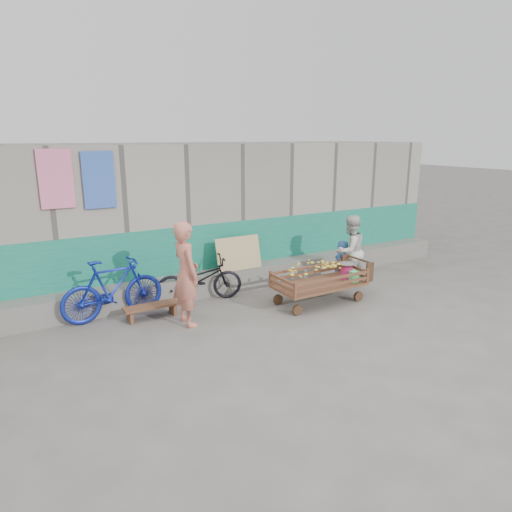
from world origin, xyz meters
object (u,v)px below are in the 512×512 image
woman (350,251)px  child (342,262)px  vendor_man (186,274)px  bicycle_dark (199,279)px  bench (152,308)px  bicycle_blue (113,289)px  banana_cart (318,276)px

woman → child: 0.37m
vendor_man → bicycle_dark: bearing=-35.1°
vendor_man → child: (3.82, 0.44, -0.43)m
vendor_man → bench: bearing=37.8°
vendor_man → bicycle_blue: size_ratio=0.99×
vendor_man → child: vendor_man is taller
vendor_man → bicycle_dark: 1.24m
vendor_man → bicycle_dark: vendor_man is taller
bicycle_dark → bicycle_blue: bicycle_blue is taller
bench → bicycle_dark: (1.10, 0.39, 0.26)m
bench → vendor_man: size_ratio=0.55×
banana_cart → woman: bearing=23.2°
woman → bicycle_blue: (-4.85, 0.69, -0.22)m
banana_cart → bicycle_dark: 2.31m
woman → bicycle_blue: size_ratio=0.85×
woman → vendor_man: bearing=-1.8°
vendor_man → child: 3.87m
banana_cart → bicycle_blue: bearing=161.1°
vendor_man → woman: (3.82, 0.22, -0.13)m
bicycle_dark → bicycle_blue: bearing=104.8°
bicycle_blue → banana_cart: bearing=-113.7°
child → bicycle_dark: 3.22m
vendor_man → woman: 3.83m
child → bicycle_blue: 4.87m
child → bicycle_blue: bearing=-31.6°
banana_cart → child: size_ratio=2.03×
bicycle_blue → bench: bearing=-126.0°
banana_cart → woman: 1.39m
vendor_man → child: bearing=-84.7°
child → woman: bearing=63.8°
bench → woman: (4.28, -0.34, 0.59)m
bicycle_dark → bicycle_blue: size_ratio=0.93×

